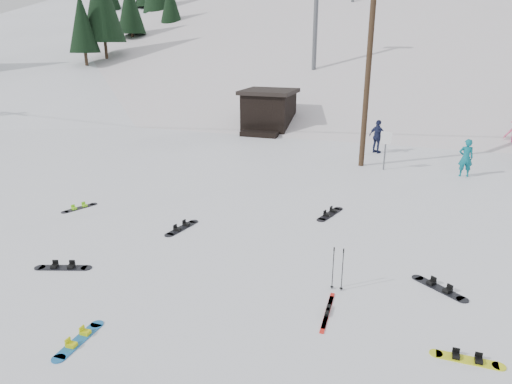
% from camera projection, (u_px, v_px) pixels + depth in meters
% --- Properties ---
extents(ground, '(200.00, 200.00, 0.00)m').
position_uv_depth(ground, '(200.00, 309.00, 10.55)').
color(ground, white).
rests_on(ground, ground).
extents(ski_slope, '(60.00, 85.24, 65.97)m').
position_uv_depth(ski_slope, '(376.00, 174.00, 63.62)').
color(ski_slope, silver).
rests_on(ski_slope, ground).
extents(ridge_left, '(47.54, 95.03, 58.38)m').
position_uv_depth(ridge_left, '(125.00, 158.00, 68.22)').
color(ridge_left, white).
rests_on(ridge_left, ground).
extents(treeline_left, '(20.00, 64.00, 10.00)m').
position_uv_depth(treeline_left, '(94.00, 89.00, 56.92)').
color(treeline_left, black).
rests_on(treeline_left, ground).
extents(treeline_crest, '(50.00, 6.00, 10.00)m').
position_uv_depth(treeline_crest, '(396.00, 71.00, 87.54)').
color(treeline_crest, black).
rests_on(treeline_crest, ski_slope).
extents(utility_pole, '(2.00, 0.26, 9.00)m').
position_uv_depth(utility_pole, '(368.00, 67.00, 20.96)').
color(utility_pole, '#3A2819').
rests_on(utility_pole, ground).
extents(trail_sign, '(0.50, 0.09, 1.85)m').
position_uv_depth(trail_sign, '(386.00, 143.00, 21.33)').
color(trail_sign, '#595B60').
rests_on(trail_sign, ground).
extents(lift_hut, '(3.40, 4.10, 2.75)m').
position_uv_depth(lift_hut, '(269.00, 111.00, 30.41)').
color(lift_hut, black).
rests_on(lift_hut, ground).
extents(lift_tower_near, '(2.20, 0.36, 8.00)m').
position_uv_depth(lift_tower_near, '(316.00, 13.00, 36.14)').
color(lift_tower_near, '#595B60').
rests_on(lift_tower_near, ski_slope).
extents(hero_snowboard, '(0.29, 1.47, 0.10)m').
position_uv_depth(hero_snowboard, '(79.00, 340.00, 9.41)').
color(hero_snowboard, '#1C6DB7').
rests_on(hero_snowboard, ground).
extents(hero_skis, '(0.15, 1.68, 0.09)m').
position_uv_depth(hero_skis, '(328.00, 311.00, 10.39)').
color(hero_skis, red).
rests_on(hero_skis, ground).
extents(ski_poles, '(0.31, 0.08, 1.14)m').
position_uv_depth(ski_poles, '(338.00, 269.00, 11.16)').
color(ski_poles, black).
rests_on(ski_poles, ground).
extents(board_scatter_a, '(1.51, 0.69, 0.11)m').
position_uv_depth(board_scatter_a, '(63.00, 267.00, 12.39)').
color(board_scatter_a, black).
rests_on(board_scatter_a, ground).
extents(board_scatter_b, '(0.54, 1.56, 0.11)m').
position_uv_depth(board_scatter_b, '(182.00, 228.00, 14.99)').
color(board_scatter_b, black).
rests_on(board_scatter_b, ground).
extents(board_scatter_c, '(0.70, 1.31, 0.10)m').
position_uv_depth(board_scatter_c, '(79.00, 208.00, 16.78)').
color(board_scatter_c, black).
rests_on(board_scatter_c, ground).
extents(board_scatter_d, '(1.32, 1.06, 0.11)m').
position_uv_depth(board_scatter_d, '(439.00, 288.00, 11.37)').
color(board_scatter_d, black).
rests_on(board_scatter_d, ground).
extents(board_scatter_e, '(1.38, 0.27, 0.10)m').
position_uv_depth(board_scatter_e, '(467.00, 359.00, 8.84)').
color(board_scatter_e, '#F4FF1C').
rests_on(board_scatter_e, ground).
extents(board_scatter_f, '(0.69, 1.62, 0.12)m').
position_uv_depth(board_scatter_f, '(330.00, 214.00, 16.18)').
color(board_scatter_f, black).
rests_on(board_scatter_f, ground).
extents(skier_teal, '(0.68, 0.50, 1.72)m').
position_uv_depth(skier_teal, '(466.00, 158.00, 20.43)').
color(skier_teal, '#0B6673').
rests_on(skier_teal, ground).
extents(skier_navy, '(1.14, 0.92, 1.81)m').
position_uv_depth(skier_navy, '(378.00, 137.00, 24.65)').
color(skier_navy, '#1A1F41').
rests_on(skier_navy, ground).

